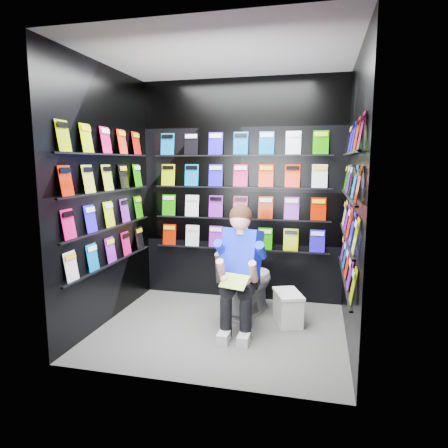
# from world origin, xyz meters

# --- Properties ---
(floor) EXTENTS (2.40, 2.40, 0.00)m
(floor) POSITION_xyz_m (0.00, 0.00, 0.00)
(floor) COLOR #5C5C59
(floor) RESTS_ON ground
(ceiling) EXTENTS (2.40, 2.40, 0.00)m
(ceiling) POSITION_xyz_m (0.00, 0.00, 2.60)
(ceiling) COLOR white
(ceiling) RESTS_ON floor
(wall_back) EXTENTS (2.40, 0.04, 2.60)m
(wall_back) POSITION_xyz_m (0.00, 1.00, 1.30)
(wall_back) COLOR black
(wall_back) RESTS_ON floor
(wall_front) EXTENTS (2.40, 0.04, 2.60)m
(wall_front) POSITION_xyz_m (0.00, -1.00, 1.30)
(wall_front) COLOR black
(wall_front) RESTS_ON floor
(wall_left) EXTENTS (0.04, 2.00, 2.60)m
(wall_left) POSITION_xyz_m (-1.20, 0.00, 1.30)
(wall_left) COLOR black
(wall_left) RESTS_ON floor
(wall_right) EXTENTS (0.04, 2.00, 2.60)m
(wall_right) POSITION_xyz_m (1.20, 0.00, 1.30)
(wall_right) COLOR black
(wall_right) RESTS_ON floor
(comics_back) EXTENTS (2.10, 0.06, 1.37)m
(comics_back) POSITION_xyz_m (0.00, 0.97, 1.31)
(comics_back) COLOR red
(comics_back) RESTS_ON wall_back
(comics_left) EXTENTS (0.06, 1.70, 1.37)m
(comics_left) POSITION_xyz_m (-1.17, 0.00, 1.31)
(comics_left) COLOR red
(comics_left) RESTS_ON wall_left
(comics_right) EXTENTS (0.06, 1.70, 1.37)m
(comics_right) POSITION_xyz_m (1.17, 0.00, 1.31)
(comics_right) COLOR red
(comics_right) RESTS_ON wall_right
(toilet) EXTENTS (0.61, 0.84, 0.73)m
(toilet) POSITION_xyz_m (0.19, 0.49, 0.37)
(toilet) COLOR white
(toilet) RESTS_ON floor
(longbox) EXTENTS (0.34, 0.45, 0.30)m
(longbox) POSITION_xyz_m (0.63, 0.33, 0.15)
(longbox) COLOR white
(longbox) RESTS_ON floor
(longbox_lid) EXTENTS (0.37, 0.47, 0.03)m
(longbox_lid) POSITION_xyz_m (0.63, 0.33, 0.31)
(longbox_lid) COLOR white
(longbox_lid) RESTS_ON longbox
(reader) EXTENTS (0.67, 0.82, 1.32)m
(reader) POSITION_xyz_m (0.19, 0.11, 0.75)
(reader) COLOR #0E1FD3
(reader) RESTS_ON toilet
(held_comic) EXTENTS (0.28, 0.21, 0.11)m
(held_comic) POSITION_xyz_m (0.19, -0.24, 0.58)
(held_comic) COLOR green
(held_comic) RESTS_ON reader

